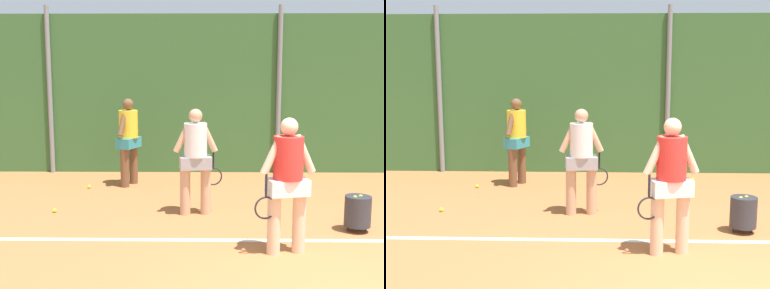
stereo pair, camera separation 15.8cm
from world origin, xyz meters
TOP-DOWN VIEW (x-y plane):
  - ground_plane at (0.00, 1.83)m, footprint 25.68×25.68m
  - hedge_fence_backdrop at (0.00, 6.23)m, footprint 16.69×0.25m
  - fence_post_left at (-4.82, 6.06)m, footprint 0.10×0.10m
  - fence_post_center at (0.00, 6.06)m, footprint 0.10×0.10m
  - court_baseline_paint at (0.00, 1.80)m, footprint 12.20×0.10m
  - player_foreground_near at (-0.60, 1.37)m, footprint 0.76×0.38m
  - player_midcourt at (-1.72, 2.99)m, footprint 0.76×0.35m
  - player_backcourt_far at (-3.01, 4.90)m, footprint 0.45×0.65m
  - ball_hopper at (0.52, 2.20)m, footprint 0.36×0.36m
  - tennis_ball_0 at (-3.73, 4.62)m, footprint 0.07×0.07m
  - tennis_ball_1 at (0.43, 5.31)m, footprint 0.07×0.07m
  - tennis_ball_4 at (-3.92, 3.03)m, footprint 0.07×0.07m

SIDE VIEW (x-z plane):
  - ground_plane at x=0.00m, z-range 0.00..0.00m
  - court_baseline_paint at x=0.00m, z-range 0.00..0.01m
  - tennis_ball_0 at x=-3.73m, z-range 0.00..0.07m
  - tennis_ball_1 at x=0.43m, z-range 0.00..0.07m
  - tennis_ball_4 at x=-3.92m, z-range 0.00..0.07m
  - ball_hopper at x=0.52m, z-range 0.03..0.55m
  - player_midcourt at x=-1.72m, z-range 0.10..1.73m
  - player_foreground_near at x=-0.60m, z-range 0.10..1.76m
  - player_backcourt_far at x=-3.01m, z-range 0.10..1.77m
  - hedge_fence_backdrop at x=0.00m, z-range 0.00..3.34m
  - fence_post_left at x=-4.82m, z-range 0.00..3.50m
  - fence_post_center at x=0.00m, z-range 0.00..3.50m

